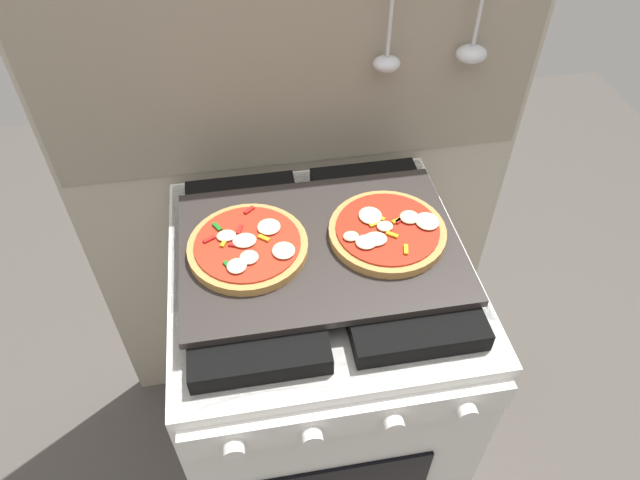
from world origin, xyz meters
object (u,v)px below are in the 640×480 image
at_px(stove, 320,374).
at_px(pizza_right, 387,231).
at_px(pizza_left, 248,246).
at_px(baking_tray, 320,246).

height_order(stove, pizza_right, pizza_right).
bearing_deg(pizza_left, pizza_right, -1.04).
xyz_separation_m(stove, pizza_left, (-0.14, 0.01, 0.48)).
bearing_deg(baking_tray, pizza_left, 178.10).
relative_size(stove, pizza_left, 3.93).
bearing_deg(pizza_right, stove, -179.46).
relative_size(pizza_left, pizza_right, 1.00).
bearing_deg(stove, pizza_right, 0.54).
xyz_separation_m(baking_tray, pizza_right, (0.13, -0.00, 0.02)).
bearing_deg(baking_tray, stove, -90.00).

